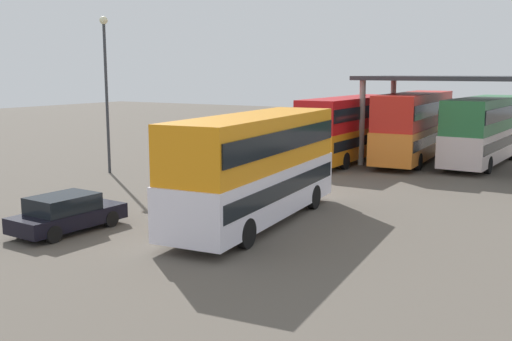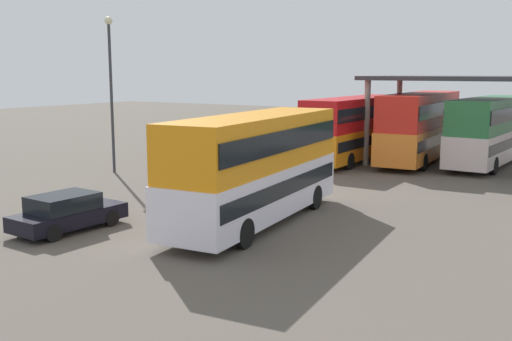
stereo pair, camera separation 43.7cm
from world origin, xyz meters
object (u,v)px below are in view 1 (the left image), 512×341
double_decker_near_canopy (350,126)px  parked_hatchback (67,213)px  lamppost_tall (106,77)px  double_decker_main (256,164)px  double_decker_mid_row (415,124)px  double_decker_far_right (484,128)px

double_decker_near_canopy → parked_hatchback: bearing=174.8°
double_decker_near_canopy → lamppost_tall: size_ratio=1.29×
parked_hatchback → double_decker_near_canopy: 21.51m
double_decker_near_canopy → lamppost_tall: bearing=139.6°
parked_hatchback → lamppost_tall: 13.46m
double_decker_near_canopy → double_decker_main: bearing=-169.3°
parked_hatchback → double_decker_near_canopy: (2.08, 21.35, 1.55)m
double_decker_main → double_decker_near_canopy: double_decker_main is taller
double_decker_mid_row → double_decker_far_right: bearing=-83.7°
double_decker_mid_row → double_decker_far_right: size_ratio=1.08×
double_decker_main → parked_hatchback: (-5.13, -4.58, -1.57)m
double_decker_near_canopy → double_decker_mid_row: double_decker_mid_row is taller
double_decker_main → double_decker_far_right: (4.62, 19.29, 0.01)m
parked_hatchback → double_decker_near_canopy: double_decker_near_canopy is taller
double_decker_far_right → lamppost_tall: size_ratio=1.22×
double_decker_main → double_decker_mid_row: double_decker_mid_row is taller
double_decker_main → parked_hatchback: size_ratio=2.47×
double_decker_mid_row → parked_hatchback: bearing=163.7°
double_decker_near_canopy → lamppost_tall: lamppost_tall is taller
double_decker_far_right → lamppost_tall: (-17.49, -13.90, 3.10)m
double_decker_near_canopy → double_decker_far_right: (7.67, 2.51, 0.03)m
double_decker_mid_row → double_decker_far_right: (4.05, 0.63, -0.11)m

